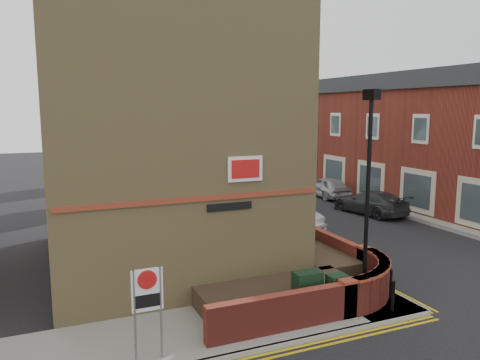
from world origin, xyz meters
name	(u,v)px	position (x,y,z in m)	size (l,w,h in m)	color
ground	(342,334)	(0.00, 0.00, 0.00)	(120.00, 120.00, 0.00)	black
pavement_corner	(198,332)	(-3.50, 1.50, 0.06)	(13.00, 3.00, 0.12)	gray
pavement_main	(211,208)	(2.00, 16.00, 0.06)	(2.00, 32.00, 0.12)	gray
pavement_far	(393,203)	(13.00, 13.00, 0.06)	(4.00, 40.00, 0.12)	gray
kerb_side	(218,359)	(-3.50, 0.00, 0.06)	(13.00, 0.15, 0.12)	gray
kerb_main_near	(227,207)	(3.00, 16.00, 0.06)	(0.15, 32.00, 0.12)	gray
kerb_main_far	(367,206)	(11.00, 13.00, 0.06)	(0.15, 40.00, 0.12)	gray
yellow_lines_main	(230,207)	(3.25, 16.00, 0.01)	(0.28, 32.00, 0.01)	gold
corner_building	(159,99)	(-2.84, 8.00, 6.23)	(8.95, 10.40, 13.60)	tan
garden_wall	(295,299)	(0.00, 2.50, 0.00)	(6.80, 6.00, 1.20)	maroon
lamppost	(367,197)	(1.60, 1.20, 3.34)	(0.25, 0.50, 6.30)	black
utility_cabinet_large	(307,292)	(-0.30, 1.30, 0.72)	(0.80, 0.45, 1.20)	black
utility_cabinet_small	(337,293)	(0.50, 1.00, 0.67)	(0.55, 0.40, 1.10)	black
bollard_near	(393,296)	(2.00, 0.40, 0.57)	(0.11, 0.11, 0.90)	black
bollard_far	(390,284)	(2.60, 1.20, 0.57)	(0.11, 0.11, 0.90)	black
zone_sign	(147,297)	(-5.00, 0.50, 1.64)	(0.72, 0.07, 2.20)	slate
far_terrace	(373,135)	(14.50, 17.00, 4.04)	(5.40, 30.40, 8.00)	maroon
far_terrace_cream	(250,126)	(14.50, 38.00, 4.05)	(5.40, 12.40, 8.00)	beige
tree_near	(222,131)	(2.00, 14.05, 4.70)	(3.64, 3.65, 6.70)	#382B1E
tree_mid	(181,119)	(2.00, 22.05, 5.20)	(4.03, 4.03, 7.42)	#382B1E
tree_far	(155,120)	(2.00, 30.05, 4.91)	(3.81, 3.81, 7.00)	#382B1E
traffic_light_assembly	(176,150)	(2.40, 25.00, 2.78)	(0.20, 0.16, 4.20)	black
silver_car_near	(279,213)	(3.60, 10.39, 0.77)	(1.64, 4.69, 1.55)	#A7A8AF
red_car_main	(212,183)	(3.80, 20.84, 0.73)	(2.44, 5.29, 1.47)	maroon
grey_car_far	(370,202)	(9.86, 11.32, 0.67)	(1.87, 4.59, 1.33)	#2F3034
silver_car_far	(328,187)	(10.50, 16.53, 0.70)	(1.66, 4.13, 1.41)	#A2A5A9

